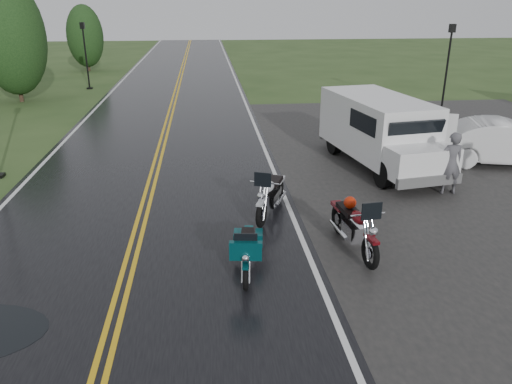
# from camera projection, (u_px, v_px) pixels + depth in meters

# --- Properties ---
(ground) EXTENTS (120.00, 120.00, 0.00)m
(ground) POSITION_uv_depth(u_px,v_px,m) (126.00, 281.00, 9.87)
(ground) COLOR #2D471E
(ground) RESTS_ON ground
(road) EXTENTS (8.00, 100.00, 0.04)m
(road) POSITION_uv_depth(u_px,v_px,m) (162.00, 143.00, 19.13)
(road) COLOR black
(road) RESTS_ON ground
(parking_pad) EXTENTS (14.00, 24.00, 0.03)m
(parking_pad) POSITION_uv_depth(u_px,v_px,m) (508.00, 177.00, 15.53)
(parking_pad) COLOR black
(parking_pad) RESTS_ON ground
(motorcycle_red) EXTENTS (1.12, 2.43, 1.38)m
(motorcycle_red) POSITION_uv_depth(u_px,v_px,m) (371.00, 240.00, 9.98)
(motorcycle_red) COLOR #55090E
(motorcycle_red) RESTS_ON ground
(motorcycle_teal) EXTENTS (0.93, 1.98, 1.13)m
(motorcycle_teal) POSITION_uv_depth(u_px,v_px,m) (246.00, 266.00, 9.29)
(motorcycle_teal) COLOR #05383C
(motorcycle_teal) RESTS_ON ground
(motorcycle_silver) EXTENTS (1.62, 2.40, 1.33)m
(motorcycle_silver) POSITION_uv_depth(u_px,v_px,m) (261.00, 204.00, 11.83)
(motorcycle_silver) COLOR #B7B9BF
(motorcycle_silver) RESTS_ON ground
(van_white) EXTENTS (3.13, 6.11, 2.29)m
(van_white) POSITION_uv_depth(u_px,v_px,m) (386.00, 151.00, 14.25)
(van_white) COLOR white
(van_white) RESTS_ON ground
(person_at_van) EXTENTS (0.65, 0.43, 1.78)m
(person_at_van) POSITION_uv_depth(u_px,v_px,m) (451.00, 164.00, 13.92)
(person_at_van) COLOR #4E4D52
(person_at_van) RESTS_ON ground
(sedan_white) EXTENTS (4.70, 2.52, 1.47)m
(sedan_white) POSITION_uv_depth(u_px,v_px,m) (505.00, 143.00, 16.47)
(sedan_white) COLOR silver
(sedan_white) RESTS_ON ground
(lamp_post_far_left) EXTENTS (0.34, 0.34, 3.93)m
(lamp_post_far_left) POSITION_uv_depth(u_px,v_px,m) (86.00, 56.00, 29.88)
(lamp_post_far_left) COLOR black
(lamp_post_far_left) RESTS_ON ground
(lamp_post_far_right) EXTENTS (0.35, 0.35, 4.12)m
(lamp_post_far_right) POSITION_uv_depth(u_px,v_px,m) (447.00, 67.00, 24.24)
(lamp_post_far_right) COLOR black
(lamp_post_far_right) RESTS_ON ground
(tree_left_mid) EXTENTS (3.44, 3.44, 5.38)m
(tree_left_mid) POSITION_uv_depth(u_px,v_px,m) (13.00, 50.00, 25.88)
(tree_left_mid) COLOR #1E3D19
(tree_left_mid) RESTS_ON ground
(tree_left_far) EXTENTS (2.67, 2.67, 4.11)m
(tree_left_far) POSITION_uv_depth(u_px,v_px,m) (86.00, 43.00, 37.39)
(tree_left_far) COLOR #1E3D19
(tree_left_far) RESTS_ON ground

